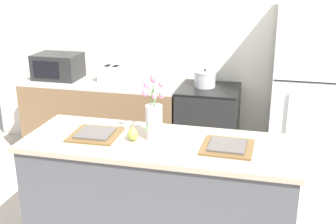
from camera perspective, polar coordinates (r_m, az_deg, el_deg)
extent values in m
cube|color=silver|center=(4.56, 5.27, 10.23)|extent=(5.20, 0.08, 2.70)
cube|color=#4C4C51|center=(2.99, -1.15, -12.78)|extent=(1.76, 0.62, 0.92)
cube|color=tan|center=(2.77, -1.22, -4.33)|extent=(1.80, 0.66, 0.03)
cube|color=brown|center=(4.69, -8.74, -1.28)|extent=(1.68, 0.60, 0.86)
cube|color=beige|center=(4.56, -9.01, 3.99)|extent=(1.68, 0.60, 0.03)
cube|color=black|center=(4.40, 5.42, -2.48)|extent=(0.60, 0.60, 0.87)
cube|color=black|center=(4.26, 5.60, 3.11)|extent=(0.60, 0.60, 0.02)
cube|color=black|center=(4.13, 4.78, -4.41)|extent=(0.42, 0.01, 0.29)
cube|color=white|center=(4.24, 18.41, 2.15)|extent=(0.68, 0.64, 1.76)
cube|color=black|center=(3.87, 19.06, 3.80)|extent=(0.67, 0.01, 0.01)
cylinder|color=#B2B5B7|center=(3.99, 15.66, -2.86)|extent=(0.02, 0.02, 0.76)
cylinder|color=silver|center=(2.77, -1.91, -1.39)|extent=(0.11, 0.11, 0.23)
cylinder|color=#569E4C|center=(2.75, -1.46, -0.24)|extent=(0.06, 0.02, 0.23)
ellipsoid|color=pink|center=(2.71, -0.87, 2.40)|extent=(0.04, 0.04, 0.06)
cylinder|color=#569E4C|center=(2.75, -1.65, 0.48)|extent=(0.06, 0.08, 0.29)
ellipsoid|color=pink|center=(2.73, -0.93, 3.87)|extent=(0.04, 0.04, 0.05)
cylinder|color=#569E4C|center=(2.75, -1.95, 0.78)|extent=(0.03, 0.08, 0.32)
ellipsoid|color=pink|center=(2.74, -2.01, 4.57)|extent=(0.04, 0.04, 0.06)
cylinder|color=#569E4C|center=(2.75, -2.46, 0.36)|extent=(0.05, 0.01, 0.29)
ellipsoid|color=pink|center=(2.71, -2.96, 3.67)|extent=(0.04, 0.04, 0.06)
cylinder|color=#569E4C|center=(2.73, -2.23, 0.05)|extent=(0.06, 0.10, 0.25)
ellipsoid|color=pink|center=(2.65, -3.16, 2.72)|extent=(0.04, 0.04, 0.06)
cylinder|color=#569E4C|center=(2.73, -1.88, -0.37)|extent=(0.02, 0.04, 0.23)
ellipsoid|color=pink|center=(2.68, -1.87, 2.17)|extent=(0.03, 0.03, 0.05)
ellipsoid|color=#9EBC47|center=(2.77, -4.81, -3.08)|extent=(0.07, 0.07, 0.08)
cone|color=#9EBC47|center=(2.76, -4.84, -2.19)|extent=(0.04, 0.04, 0.03)
cylinder|color=brown|center=(2.75, -4.85, -1.78)|extent=(0.01, 0.01, 0.02)
cube|color=brown|center=(2.90, -9.84, -3.05)|extent=(0.33, 0.33, 0.01)
cube|color=#514C47|center=(2.89, -9.86, -2.83)|extent=(0.24, 0.24, 0.01)
cube|color=brown|center=(2.69, 8.04, -4.75)|extent=(0.33, 0.33, 0.01)
cube|color=#514C47|center=(2.68, 8.06, -4.52)|extent=(0.24, 0.24, 0.01)
cube|color=#B7BABC|center=(4.49, -7.60, 5.15)|extent=(0.26, 0.18, 0.17)
cube|color=black|center=(4.49, -8.19, 6.23)|extent=(0.05, 0.11, 0.01)
cube|color=black|center=(4.46, -7.10, 6.19)|extent=(0.05, 0.11, 0.01)
cube|color=black|center=(4.54, -9.27, 5.54)|extent=(0.02, 0.02, 0.02)
cylinder|color=#B2B5B7|center=(4.28, 5.02, 4.39)|extent=(0.21, 0.21, 0.15)
cylinder|color=#B2B5B7|center=(4.26, 5.05, 5.43)|extent=(0.22, 0.22, 0.01)
sphere|color=black|center=(4.25, 5.06, 5.68)|extent=(0.02, 0.02, 0.02)
cube|color=black|center=(4.73, -14.66, 6.02)|extent=(0.48, 0.36, 0.27)
cube|color=black|center=(4.60, -16.20, 5.52)|extent=(0.29, 0.01, 0.18)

